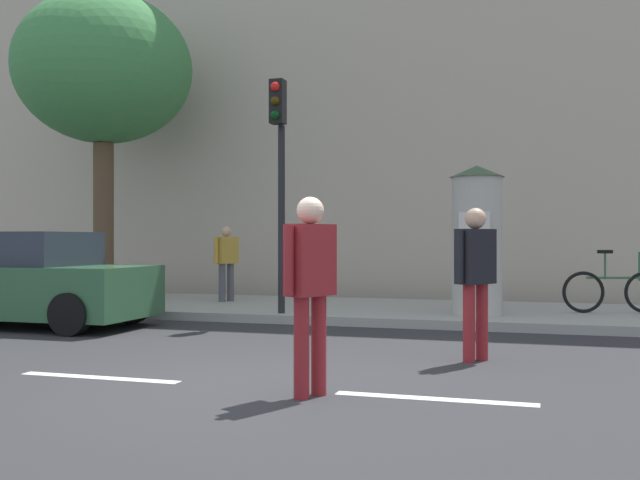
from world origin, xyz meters
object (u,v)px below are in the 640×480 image
traffic_light (279,156)px  pedestrian_in_light_jacket (309,276)px  bicycle_leaning (614,291)px  street_tree (103,70)px  parked_car_blue (25,281)px  pedestrian_tallest (226,257)px  pedestrian_with_bag (476,270)px  poster_column (477,239)px

traffic_light → pedestrian_in_light_jacket: bearing=-67.2°
traffic_light → bicycle_leaning: bearing=18.2°
street_tree → parked_car_blue: bearing=-75.7°
pedestrian_tallest → bicycle_leaning: (7.40, -0.24, -0.52)m
pedestrian_tallest → bicycle_leaning: size_ratio=0.89×
traffic_light → bicycle_leaning: traffic_light is taller
traffic_light → pedestrian_tallest: bearing=133.0°
parked_car_blue → pedestrian_tallest: bearing=63.0°
traffic_light → bicycle_leaning: (5.49, 1.80, -2.31)m
parked_car_blue → street_tree: bearing=104.3°
pedestrian_with_bag → parked_car_blue: pedestrian_with_bag is taller
poster_column → pedestrian_with_bag: poster_column is taller
bicycle_leaning → parked_car_blue: bearing=-159.4°
street_tree → parked_car_blue: size_ratio=1.62×
poster_column → parked_car_blue: poster_column is taller
traffic_light → pedestrian_tallest: 3.32m
poster_column → pedestrian_in_light_jacket: poster_column is taller
traffic_light → parked_car_blue: traffic_light is taller
traffic_light → pedestrian_in_light_jacket: size_ratio=2.21×
pedestrian_with_bag → pedestrian_in_light_jacket: pedestrian_in_light_jacket is taller
pedestrian_tallest → parked_car_blue: size_ratio=0.38×
poster_column → parked_car_blue: size_ratio=0.62×
street_tree → poster_column: bearing=-7.6°
pedestrian_with_bag → bicycle_leaning: 5.26m
street_tree → pedestrian_with_bag: size_ratio=3.68×
poster_column → pedestrian_in_light_jacket: bearing=-98.5°
street_tree → pedestrian_with_bag: 10.49m
pedestrian_with_bag → parked_car_blue: bearing=169.5°
pedestrian_in_light_jacket → pedestrian_tallest: 8.60m
pedestrian_with_bag → traffic_light: bearing=139.3°
pedestrian_in_light_jacket → pedestrian_tallest: bearing=119.2°
bicycle_leaning → pedestrian_tallest: bearing=178.1°
poster_column → street_tree: size_ratio=0.38×
traffic_light → pedestrian_tallest: traffic_light is taller
traffic_light → pedestrian_with_bag: 5.03m
street_tree → bicycle_leaning: street_tree is taller
pedestrian_in_light_jacket → parked_car_blue: 7.18m
pedestrian_tallest → parked_car_blue: bearing=-117.0°
poster_column → bicycle_leaning: 2.59m
bicycle_leaning → parked_car_blue: (-9.31, -3.50, 0.20)m
traffic_light → street_tree: (-4.74, 1.94, 2.21)m
street_tree → traffic_light: bearing=-22.2°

